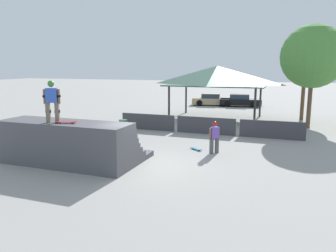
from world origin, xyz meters
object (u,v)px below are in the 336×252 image
tree_far_back (313,56)px  skateboard_on_ground (196,149)px  tree_beside_pavilion (306,60)px  parked_car_black (240,101)px  skater_on_deck (52,99)px  trash_bin (123,126)px  parked_car_tan (211,100)px  bystander_walking (214,135)px  skateboard_on_deck (67,122)px

tree_far_back → skateboard_on_ground: bearing=-123.0°
tree_beside_pavilion → parked_car_black: bearing=128.6°
skater_on_deck → trash_bin: 7.67m
parked_car_tan → parked_car_black: 3.05m
skater_on_deck → parked_car_black: bearing=55.6°
bystander_walking → skateboard_on_ground: 1.34m
skater_on_deck → parked_car_tan: (1.28, 23.79, -2.27)m
skateboard_on_deck → bystander_walking: bearing=23.2°
skateboard_on_deck → tree_far_back: size_ratio=0.13×
tree_far_back → trash_bin: tree_far_back is taller
trash_bin → tree_beside_pavilion: bearing=41.2°
tree_far_back → bystander_walking: bearing=-117.4°
skateboard_on_deck → bystander_walking: (5.18, 4.36, -1.01)m
skateboard_on_deck → parked_car_tan: skateboard_on_deck is taller
tree_beside_pavilion → trash_bin: bearing=-138.8°
skateboard_on_deck → bystander_walking: size_ratio=0.55×
skateboard_on_ground → parked_car_tan: parked_car_tan is taller
skateboard_on_deck → parked_car_tan: 23.80m
tree_far_back → parked_car_black: tree_far_back is taller
skater_on_deck → parked_car_black: (4.33, 23.89, -2.27)m
skater_on_deck → skateboard_on_ground: skater_on_deck is taller
bystander_walking → tree_beside_pavilion: (4.29, 12.25, 3.71)m
skateboard_on_deck → trash_bin: (-1.28, 7.21, -1.51)m
skateboard_on_deck → tree_beside_pavilion: 19.32m
parked_car_tan → bystander_walking: bearing=-86.8°
bystander_walking → tree_beside_pavilion: bearing=-160.9°
skateboard_on_deck → parked_car_tan: (0.64, 23.75, -1.33)m
skater_on_deck → tree_beside_pavilion: size_ratio=0.28×
skater_on_deck → tree_far_back: bearing=27.8°
skater_on_deck → bystander_walking: skater_on_deck is taller
skateboard_on_deck → skateboard_on_ground: (4.21, 4.67, -1.87)m
tree_far_back → trash_bin: (-11.07, -6.05, -4.38)m
skateboard_on_ground → parked_car_tan: size_ratio=0.17×
skateboard_on_ground → skateboard_on_deck: bearing=-95.2°
skater_on_deck → trash_bin: (-0.64, 7.25, -2.44)m
bystander_walking → tree_beside_pavilion: 13.50m
skater_on_deck → tree_far_back: tree_far_back is taller
bystander_walking → trash_bin: bearing=-75.3°
skateboard_on_deck → tree_far_back: (9.79, 13.26, 2.87)m
skater_on_deck → trash_bin: skater_on_deck is taller
tree_beside_pavilion → parked_car_tan: (-8.83, 7.14, -4.04)m
bystander_walking → parked_car_black: (-1.49, 19.49, -0.32)m
bystander_walking → parked_car_tan: bystander_walking is taller
skateboard_on_deck → parked_car_black: size_ratio=0.20×
bystander_walking → parked_car_tan: 19.92m
skateboard_on_deck → trash_bin: bearing=83.2°
parked_car_tan → tree_beside_pavilion: bearing=-49.0°
tree_beside_pavilion → skateboard_on_ground: bearing=-113.8°
skater_on_deck → tree_beside_pavilion: 19.56m
trash_bin → tree_far_back: bearing=28.6°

